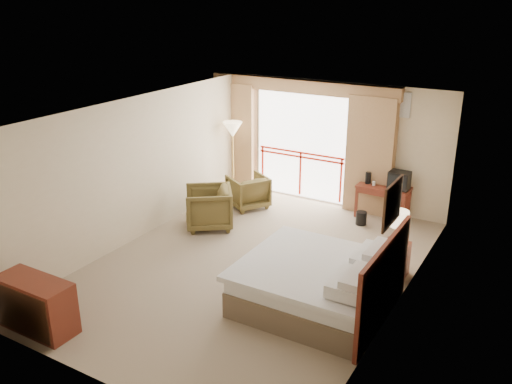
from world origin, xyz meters
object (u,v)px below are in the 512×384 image
Objects in this scene: nightstand at (394,260)px; wastebasket at (361,218)px; table_lamp at (399,219)px; bed at (319,283)px; armchair_near at (209,227)px; armchair_far at (248,207)px; tv at (399,180)px; side_table at (217,200)px; floor_lamp at (233,132)px; desk at (384,193)px; dresser at (36,305)px.

wastebasket is (-1.20, 1.76, -0.15)m from nightstand.
bed is at bearing -114.64° from table_lamp.
armchair_far is at bearing 138.29° from armchair_near.
armchair_near is (-3.81, 0.11, -0.29)m from nightstand.
wastebasket is at bearing -117.66° from tv.
floor_lamp is at bearing 107.81° from side_table.
wastebasket is 0.34× the size of armchair_far.
desk is 3.60m from floor_lamp.
desk is 0.45m from tv.
tv is 1.07m from wastebasket.
dresser reaches higher than wastebasket.
table_lamp is at bearing -23.43° from floor_lamp.
bed reaches higher than dresser.
table_lamp is 2.35m from tv.
desk is at bearing 141.03° from armchair_far.
wastebasket is 3.00m from side_table.
tv is at bearing 89.28° from bed.
nightstand is at bearing 51.78° from armchair_near.
armchair_near is (-0.12, -1.33, 0.00)m from armchair_far.
wastebasket is (-1.20, 1.71, -0.87)m from table_lamp.
dresser is at bearing -133.42° from table_lamp.
floor_lamp is (-0.72, 0.53, 1.48)m from armchair_far.
table_lamp is 4.82m from floor_lamp.
bed is 1.99× the size of desk.
dresser reaches higher than desk.
table_lamp is 4.11m from side_table.
wastebasket is 2.51m from armchair_far.
nightstand is 0.50× the size of dresser.
side_table is at bearing 171.37° from nightstand.
table_lamp is at bearing -54.99° from wastebasket.
dresser is (-3.19, -6.30, -0.50)m from tv.
floor_lamp reaches higher than side_table.
nightstand reaches higher than armchair_near.
bed is 4.18m from armchair_far.
side_table is (-3.35, -1.59, -0.54)m from tv.
dresser is at bearing -87.97° from side_table.
wastebasket is 0.30× the size of armchair_near.
floor_lamp reaches higher than armchair_far.
tv is 7.08m from dresser.
side_table is (-3.05, -1.65, -0.20)m from desk.
armchair_near is at bearing -146.35° from desk.
table_lamp is 0.70× the size of armchair_far.
wastebasket is at bearing 85.87° from armchair_near.
wastebasket is at bearing 70.15° from dresser.
table_lamp is (0.70, 1.52, 0.63)m from bed.
nightstand is 0.34× the size of floor_lamp.
bed is at bearing 26.54° from armchair_near.
dresser is (-3.83, -4.00, 0.09)m from nightstand.
nightstand is 0.54× the size of desk.
side_table is at bearing 161.44° from armchair_near.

